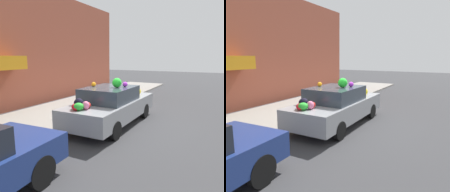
# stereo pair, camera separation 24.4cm
# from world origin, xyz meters

# --- Properties ---
(ground_plane) EXTENTS (60.00, 60.00, 0.00)m
(ground_plane) POSITION_xyz_m (0.00, 0.00, 0.00)
(ground_plane) COLOR #38383A
(sidewalk_curb) EXTENTS (24.00, 3.20, 0.11)m
(sidewalk_curb) POSITION_xyz_m (0.00, 2.70, 0.05)
(sidewalk_curb) COLOR gray
(sidewalk_curb) RESTS_ON ground
(building_facade) EXTENTS (18.00, 1.20, 5.77)m
(building_facade) POSITION_xyz_m (-0.07, 4.92, 2.85)
(building_facade) COLOR #9E4C38
(building_facade) RESTS_ON ground
(fire_hydrant) EXTENTS (0.20, 0.20, 0.70)m
(fire_hydrant) POSITION_xyz_m (2.42, 1.80, 0.45)
(fire_hydrant) COLOR #B2B2B7
(fire_hydrant) RESTS_ON sidewalk_curb
(art_car) EXTENTS (4.29, 1.75, 1.70)m
(art_car) POSITION_xyz_m (-0.04, -0.09, 0.72)
(art_car) COLOR gray
(art_car) RESTS_ON ground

